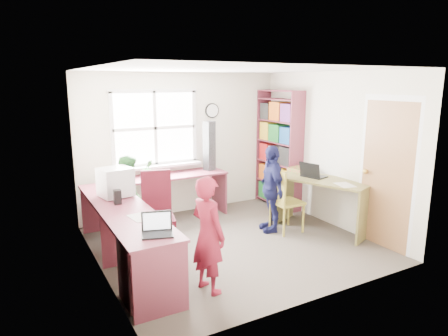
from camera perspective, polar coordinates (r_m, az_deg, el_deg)
name	(u,v)px	position (r m, az deg, el deg)	size (l,w,h in m)	color
room	(230,158)	(5.48, 0.88, 1.43)	(3.64, 3.44, 2.44)	#443C35
l_desk	(149,237)	(4.84, -10.70, -9.68)	(2.38, 2.95, 0.75)	brown
right_desk	(323,193)	(6.27, 13.90, -3.50)	(1.11, 1.53, 0.80)	olive
bookshelf	(279,152)	(7.30, 7.81, 2.32)	(0.30, 1.02, 2.10)	brown
swivel_chair	(158,217)	(5.45, -9.42, -6.96)	(0.61, 0.61, 1.09)	black
wooden_chair	(283,199)	(6.08, 8.45, -4.35)	(0.42, 0.42, 0.96)	olive
crt_monitor	(116,182)	(5.45, -15.24, -1.97)	(0.46, 0.42, 0.39)	#BCBBC0
laptop_left	(157,229)	(4.10, -9.52, -8.57)	(0.37, 0.34, 0.21)	black
laptop_right	(312,174)	(6.28, 12.49, -0.81)	(0.38, 0.42, 0.24)	black
speaker_a	(117,197)	(5.15, -14.99, -4.02)	(0.10, 0.10, 0.18)	black
speaker_b	(111,185)	(5.76, -15.86, -2.31)	(0.10, 0.10, 0.19)	black
cd_tower	(209,146)	(6.82, -2.13, 3.17)	(0.21, 0.19, 0.84)	black
game_box	(301,170)	(6.65, 10.95, -0.23)	(0.37, 0.37, 0.07)	#B61629
paper_a	(141,217)	(4.62, -11.83, -6.89)	(0.25, 0.33, 0.00)	beige
paper_b	(345,185)	(5.95, 16.89, -2.32)	(0.28, 0.34, 0.00)	beige
potted_plant	(148,168)	(6.48, -10.81, -0.05)	(0.15, 0.12, 0.28)	#2B6D2F
person_red	(208,235)	(4.32, -2.30, -9.50)	(0.47, 0.31, 1.29)	maroon
person_green	(130,198)	(5.91, -13.33, -4.13)	(0.60, 0.46, 1.23)	#2A6A2A
person_navy	(271,189)	(6.08, 6.78, -2.95)	(0.77, 0.32, 1.32)	#151742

